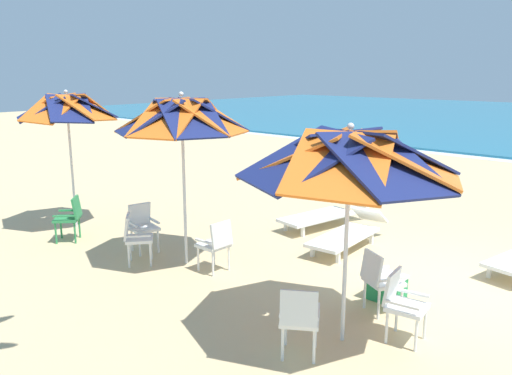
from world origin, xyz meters
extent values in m
plane|color=#D3B784|center=(0.00, 0.00, 0.00)|extent=(80.00, 80.00, 0.00)
cylinder|color=silver|center=(-0.51, -2.44, 1.05)|extent=(0.05, 0.05, 2.11)
cube|color=orange|center=(0.06, -2.20, 2.28)|extent=(1.45, 1.35, 0.57)
cube|color=navy|center=(-0.28, -1.87, 2.28)|extent=(1.36, 1.42, 0.57)
cube|color=orange|center=(-0.75, -1.87, 2.28)|extent=(1.35, 1.45, 0.57)
cube|color=navy|center=(-1.08, -2.20, 2.28)|extent=(1.42, 1.36, 0.57)
cube|color=orange|center=(-1.08, -2.67, 2.28)|extent=(1.45, 1.35, 0.57)
cube|color=navy|center=(-0.75, -3.01, 2.28)|extent=(1.36, 1.42, 0.57)
cube|color=orange|center=(-0.28, -3.01, 2.28)|extent=(1.35, 1.45, 0.57)
cube|color=navy|center=(0.06, -2.67, 2.28)|extent=(1.42, 1.36, 0.57)
sphere|color=silver|center=(-0.51, -2.44, 2.60)|extent=(0.08, 0.08, 0.08)
cube|color=white|center=(-0.53, -1.43, 0.44)|extent=(0.60, 0.60, 0.05)
cube|color=white|center=(-0.63, -1.60, 0.67)|extent=(0.41, 0.29, 0.40)
cube|color=white|center=(-0.70, -1.33, 0.55)|extent=(0.23, 0.37, 0.03)
cube|color=white|center=(-0.35, -1.53, 0.55)|extent=(0.23, 0.37, 0.03)
cylinder|color=white|center=(-0.60, -1.19, 0.21)|extent=(0.04, 0.04, 0.41)
cylinder|color=white|center=(-0.29, -1.36, 0.21)|extent=(0.04, 0.04, 0.41)
cylinder|color=white|center=(-0.77, -1.50, 0.21)|extent=(0.04, 0.04, 0.41)
cylinder|color=white|center=(-0.46, -1.67, 0.21)|extent=(0.04, 0.04, 0.41)
cube|color=white|center=(0.07, -1.95, 0.44)|extent=(0.50, 0.50, 0.05)
cube|color=white|center=(-0.13, -1.98, 0.67)|extent=(0.16, 0.43, 0.40)
cube|color=white|center=(0.04, -1.75, 0.55)|extent=(0.40, 0.10, 0.03)
cube|color=white|center=(0.10, -2.15, 0.55)|extent=(0.40, 0.10, 0.03)
cylinder|color=white|center=(0.21, -1.75, 0.21)|extent=(0.04, 0.04, 0.41)
cylinder|color=white|center=(0.27, -2.10, 0.21)|extent=(0.04, 0.04, 0.41)
cylinder|color=white|center=(-0.13, -1.80, 0.21)|extent=(0.04, 0.04, 0.41)
cylinder|color=white|center=(-0.08, -2.15, 0.21)|extent=(0.04, 0.04, 0.41)
cube|color=white|center=(-0.70, -3.05, 0.44)|extent=(0.61, 0.61, 0.05)
cube|color=white|center=(-0.60, -3.21, 0.67)|extent=(0.40, 0.31, 0.40)
cube|color=white|center=(-0.87, -3.16, 0.55)|extent=(0.25, 0.35, 0.03)
cube|color=white|center=(-0.54, -2.94, 0.55)|extent=(0.25, 0.35, 0.03)
cylinder|color=white|center=(-0.95, -3.00, 0.21)|extent=(0.04, 0.04, 0.41)
cylinder|color=white|center=(-0.65, -2.80, 0.21)|extent=(0.04, 0.04, 0.41)
cylinder|color=white|center=(-0.76, -3.29, 0.21)|extent=(0.04, 0.04, 0.41)
cylinder|color=white|center=(-0.46, -3.10, 0.21)|extent=(0.04, 0.04, 0.41)
cylinder|color=silver|center=(-3.90, -2.04, 1.16)|extent=(0.05, 0.05, 2.31)
cube|color=orange|center=(-3.41, -1.84, 2.51)|extent=(1.20, 1.15, 0.55)
cube|color=navy|center=(-3.69, -1.55, 2.51)|extent=(1.15, 1.19, 0.55)
cube|color=orange|center=(-4.10, -1.55, 2.51)|extent=(1.15, 1.20, 0.55)
cube|color=navy|center=(-4.39, -1.84, 2.51)|extent=(1.19, 1.15, 0.55)
cube|color=orange|center=(-4.39, -2.25, 2.51)|extent=(1.20, 1.15, 0.55)
cube|color=navy|center=(-4.10, -2.54, 2.51)|extent=(1.15, 1.19, 0.55)
cube|color=orange|center=(-3.69, -2.54, 2.51)|extent=(1.15, 1.20, 0.55)
cube|color=navy|center=(-3.41, -2.25, 2.51)|extent=(1.19, 1.15, 0.55)
sphere|color=silver|center=(-3.90, -2.04, 2.84)|extent=(0.08, 0.08, 0.08)
cube|color=white|center=(-4.89, -2.18, 0.44)|extent=(0.52, 0.52, 0.05)
cube|color=white|center=(-5.08, -2.13, 0.67)|extent=(0.18, 0.43, 0.40)
cube|color=white|center=(-4.85, -1.98, 0.55)|extent=(0.40, 0.12, 0.03)
cube|color=white|center=(-4.93, -2.37, 0.55)|extent=(0.40, 0.12, 0.03)
cylinder|color=white|center=(-4.68, -2.04, 0.21)|extent=(0.04, 0.04, 0.41)
cylinder|color=white|center=(-4.75, -2.38, 0.21)|extent=(0.04, 0.04, 0.41)
cylinder|color=white|center=(-5.02, -1.97, 0.21)|extent=(0.04, 0.04, 0.41)
cylinder|color=white|center=(-5.10, -2.31, 0.21)|extent=(0.04, 0.04, 0.41)
cube|color=white|center=(-4.46, -2.58, 0.44)|extent=(0.62, 0.62, 0.05)
cube|color=white|center=(-4.59, -2.73, 0.67)|extent=(0.39, 0.33, 0.40)
cube|color=white|center=(-4.62, -2.45, 0.55)|extent=(0.28, 0.34, 0.03)
cube|color=white|center=(-4.31, -2.70, 0.55)|extent=(0.28, 0.34, 0.03)
cylinder|color=white|center=(-4.49, -2.33, 0.21)|extent=(0.04, 0.04, 0.41)
cylinder|color=white|center=(-4.22, -2.55, 0.21)|extent=(0.04, 0.04, 0.41)
cylinder|color=white|center=(-4.71, -2.61, 0.21)|extent=(0.04, 0.04, 0.41)
cylinder|color=white|center=(-4.43, -2.82, 0.21)|extent=(0.04, 0.04, 0.41)
cube|color=white|center=(-3.31, -1.96, 0.44)|extent=(0.44, 0.44, 0.05)
cube|color=white|center=(-3.11, -1.96, 0.67)|extent=(0.10, 0.42, 0.40)
cube|color=white|center=(-3.31, -2.16, 0.55)|extent=(0.40, 0.04, 0.03)
cube|color=white|center=(-3.31, -1.76, 0.55)|extent=(0.40, 0.04, 0.03)
cylinder|color=white|center=(-3.49, -2.14, 0.21)|extent=(0.04, 0.04, 0.41)
cylinder|color=white|center=(-3.48, -1.78, 0.21)|extent=(0.04, 0.04, 0.41)
cylinder|color=white|center=(-3.13, -2.14, 0.21)|extent=(0.04, 0.04, 0.41)
cylinder|color=white|center=(-3.13, -1.79, 0.21)|extent=(0.04, 0.04, 0.41)
cylinder|color=silver|center=(-7.23, -2.24, 1.17)|extent=(0.05, 0.05, 2.33)
cube|color=orange|center=(-6.78, -2.05, 2.50)|extent=(1.12, 1.04, 0.54)
cube|color=navy|center=(-7.05, -1.79, 2.50)|extent=(1.06, 1.07, 0.54)
cube|color=orange|center=(-7.42, -1.79, 2.50)|extent=(1.04, 1.12, 0.54)
cube|color=navy|center=(-7.68, -2.05, 2.50)|extent=(1.07, 1.06, 0.54)
cube|color=orange|center=(-7.68, -2.42, 2.50)|extent=(1.12, 1.04, 0.54)
cube|color=navy|center=(-7.42, -2.68, 2.50)|extent=(1.06, 1.07, 0.54)
cube|color=orange|center=(-7.05, -2.68, 2.50)|extent=(1.04, 1.12, 0.54)
cube|color=navy|center=(-6.78, -2.42, 2.50)|extent=(1.07, 1.06, 0.54)
sphere|color=silver|center=(-7.23, -2.24, 2.80)|extent=(0.08, 0.08, 0.08)
cube|color=#2D8C4C|center=(-6.50, -2.80, 0.44)|extent=(0.62, 0.62, 0.05)
cube|color=#2D8C4C|center=(-6.37, -2.65, 0.67)|extent=(0.37, 0.35, 0.40)
cube|color=#2D8C4C|center=(-6.36, -2.94, 0.55)|extent=(0.30, 0.32, 0.03)
cube|color=#2D8C4C|center=(-6.65, -2.67, 0.55)|extent=(0.30, 0.32, 0.03)
cylinder|color=#2D8C4C|center=(-6.49, -3.05, 0.21)|extent=(0.04, 0.04, 0.41)
cylinder|color=#2D8C4C|center=(-6.75, -2.81, 0.21)|extent=(0.04, 0.04, 0.41)
cylinder|color=#2D8C4C|center=(-6.25, -2.79, 0.21)|extent=(0.04, 0.04, 0.41)
cylinder|color=#2D8C4C|center=(-6.51, -2.55, 0.21)|extent=(0.04, 0.04, 0.41)
cube|color=white|center=(0.14, 0.77, 0.11)|extent=(0.06, 0.06, 0.22)
cube|color=white|center=(-2.29, 0.31, 0.25)|extent=(0.76, 1.74, 0.06)
cube|color=white|center=(-2.37, 1.37, 0.44)|extent=(0.64, 0.52, 0.36)
cube|color=white|center=(-1.99, -0.30, 0.11)|extent=(0.06, 0.06, 0.22)
cube|color=white|center=(-2.50, -0.34, 0.11)|extent=(0.06, 0.06, 0.22)
cube|color=white|center=(-2.08, 0.97, 0.11)|extent=(0.06, 0.06, 0.22)
cube|color=white|center=(-2.59, 0.93, 0.11)|extent=(0.06, 0.06, 0.22)
cube|color=white|center=(-3.44, 1.09, 0.25)|extent=(0.91, 1.78, 0.06)
cube|color=white|center=(-3.26, 2.13, 0.44)|extent=(0.68, 0.57, 0.36)
cube|color=white|center=(-3.29, 0.42, 0.11)|extent=(0.06, 0.06, 0.22)
cube|color=white|center=(-3.80, 0.51, 0.11)|extent=(0.06, 0.06, 0.22)
cube|color=white|center=(-3.08, 1.68, 0.11)|extent=(0.06, 0.06, 0.22)
cube|color=white|center=(-3.58, 1.76, 0.11)|extent=(0.06, 0.06, 0.22)
cube|color=#238C4C|center=(-0.66, -1.07, 0.18)|extent=(0.48, 0.32, 0.36)
cube|color=white|center=(-0.66, -1.07, 0.38)|extent=(0.50, 0.34, 0.04)
camera|label=1|loc=(2.56, -7.38, 3.20)|focal=36.19mm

